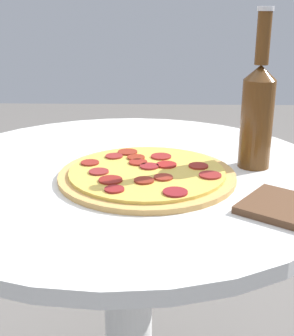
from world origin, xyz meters
The scene contains 3 objects.
table centered at (0.00, 0.00, 0.53)m, with size 0.85×0.85×0.72m.
pizza centered at (0.04, -0.05, 0.73)m, with size 0.34×0.34×0.02m.
beer_bottle centered at (0.26, 0.02, 0.83)m, with size 0.06×0.06×0.31m.
Camera 1 is at (0.07, -0.88, 1.04)m, focal length 50.00 mm.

